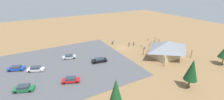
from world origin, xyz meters
name	(u,v)px	position (x,y,z in m)	size (l,w,h in m)	color
ground	(123,48)	(0.00, 0.00, 0.00)	(160.00, 160.00, 0.00)	#937047
parking_lot_asphalt	(62,66)	(24.32, 3.75, 0.03)	(41.00, 35.15, 0.05)	#56565B
bike_pavilion	(168,48)	(-8.79, 14.35, 3.20)	(13.21, 9.97, 5.61)	#C6B28E
trash_bin	(112,43)	(1.29, -5.90, 0.45)	(0.60, 0.60, 0.90)	brown
lot_sign	(114,42)	(1.70, -4.08, 1.41)	(0.56, 0.08, 2.20)	#99999E
pine_far_west	(116,91)	(19.94, 28.19, 5.26)	(2.43, 2.43, 7.77)	brown
pine_west	(192,70)	(0.56, 29.58, 4.80)	(3.05, 3.05, 7.41)	brown
bicycle_orange_yard_right	(159,40)	(-18.54, 1.26, 0.40)	(1.28, 1.36, 0.88)	black
bicycle_teal_yard_front	(155,46)	(-12.37, 5.18, 0.35)	(0.48, 1.65, 0.78)	black
bicycle_green_back_row	(155,38)	(-18.99, -1.58, 0.37)	(0.48, 1.79, 0.79)	black
bicycle_blue_by_bin	(149,45)	(-10.33, 4.02, 0.40)	(1.00, 1.49, 0.90)	black
bicycle_black_edge_south	(141,46)	(-7.18, 2.80, 0.38)	(1.12, 1.31, 0.81)	black
bicycle_purple_yard_center	(154,41)	(-15.64, 1.29, 0.37)	(1.77, 0.48, 0.87)	black
bicycle_red_trailside	(148,40)	(-14.98, -2.03, 0.36)	(1.64, 0.48, 0.80)	black
bicycle_white_lone_east	(151,43)	(-12.80, 2.46, 0.35)	(0.48, 1.67, 0.82)	black
car_silver_near_entry	(69,57)	(21.05, -0.47, 0.71)	(4.62, 2.68, 1.30)	#BCBCC1
car_green_by_curb	(24,88)	(34.81, 11.77, 0.76)	(4.89, 3.44, 1.45)	#1E6B3D
car_white_aisle_side	(36,69)	(31.56, 3.18, 0.71)	(4.86, 3.41, 1.33)	white
car_red_front_row	(71,80)	(24.43, 13.60, 0.73)	(4.80, 3.25, 1.37)	red
car_black_back_corner	(99,60)	(13.41, 6.94, 0.74)	(4.97, 2.60, 1.37)	black
car_blue_second_row	(16,68)	(36.41, -0.03, 0.71)	(4.75, 3.35, 1.31)	#1E42B2
visitor_crossing_yard	(134,43)	(-5.37, 0.03, 0.97)	(0.36, 0.36, 1.84)	#2D3347
visitor_near_lot	(129,44)	(-3.12, -0.09, 0.94)	(0.36, 0.39, 1.79)	#2D3347
visitor_at_bikes	(145,47)	(-6.82, 5.23, 0.89)	(0.40, 0.38, 1.69)	#2D3347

